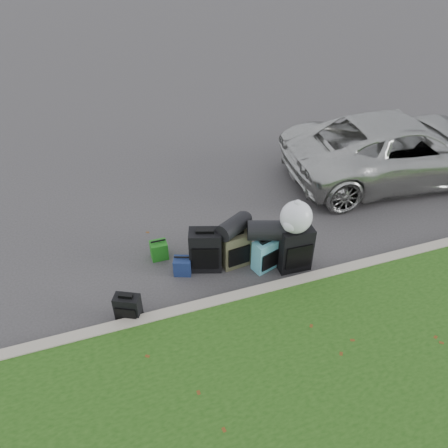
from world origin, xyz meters
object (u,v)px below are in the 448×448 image
object	(u,v)px
suitcase_small_black	(128,308)
tote_navy	(183,266)
tote_green	(159,250)
suitcase_large_black_left	(205,250)
suitcase_olive	(235,249)
suv	(400,148)
suitcase_teal	(265,255)
suitcase_large_black_right	(295,248)

from	to	relation	value
suitcase_small_black	tote_navy	xyz separation A→B (m)	(0.96, 0.68, -0.08)
tote_green	tote_navy	distance (m)	0.56
suitcase_large_black_left	suitcase_olive	world-z (taller)	suitcase_large_black_left
suv	suitcase_large_black_left	world-z (taller)	suv
suv	suitcase_small_black	bearing A→B (deg)	115.75
suitcase_large_black_left	suitcase_teal	bearing A→B (deg)	-1.55
suitcase_large_black_left	suitcase_olive	bearing A→B (deg)	10.69
suitcase_small_black	suitcase_large_black_left	world-z (taller)	suitcase_large_black_left
suv	tote_green	bearing A→B (deg)	106.46
suv	tote_navy	xyz separation A→B (m)	(-5.06, -1.47, -0.52)
suitcase_olive	suitcase_teal	size ratio (longest dim) A/B	1.12
suv	suitcase_large_black_left	distance (m)	4.90
suitcase_olive	tote_navy	xyz separation A→B (m)	(-0.87, 0.05, -0.16)
suitcase_teal	tote_green	world-z (taller)	suitcase_teal
suitcase_teal	suitcase_large_black_right	bearing A→B (deg)	-32.90
tote_navy	suitcase_teal	bearing A→B (deg)	7.18
suv	suitcase_olive	xyz separation A→B (m)	(-4.19, -1.53, -0.36)
suitcase_olive	suitcase_teal	distance (m)	0.49
suitcase_small_black	tote_green	size ratio (longest dim) A/B	1.43
suv	suitcase_teal	bearing A→B (deg)	121.36
suitcase_teal	tote_navy	size ratio (longest dim) A/B	1.88
suitcase_teal	suitcase_large_black_right	distance (m)	0.48
suitcase_olive	tote_green	distance (m)	1.27
suitcase_olive	tote_navy	bearing A→B (deg)	170.46
suv	suitcase_small_black	size ratio (longest dim) A/B	10.81
suitcase_large_black_left	tote_green	size ratio (longest dim) A/B	2.36
suitcase_large_black_left	tote_green	bearing A→B (deg)	161.78
suitcase_teal	suitcase_large_black_right	world-z (taller)	suitcase_large_black_right
suitcase_teal	suitcase_large_black_right	size ratio (longest dim) A/B	0.71
suv	suitcase_large_black_right	bearing A→B (deg)	125.96
suv	suitcase_large_black_left	xyz separation A→B (m)	(-4.67, -1.47, -0.30)
suitcase_small_black	tote_green	world-z (taller)	suitcase_small_black
tote_navy	suitcase_olive	bearing A→B (deg)	17.22
suv	suitcase_large_black_right	world-z (taller)	suv
suitcase_teal	suitcase_large_black_right	xyz separation A→B (m)	(0.45, -0.13, 0.11)
suitcase_small_black	suitcase_large_black_left	xyz separation A→B (m)	(1.35, 0.69, 0.14)
suv	suitcase_large_black_left	bearing A→B (deg)	113.48
suv	suitcase_large_black_right	distance (m)	3.84
suitcase_small_black	tote_green	bearing A→B (deg)	86.14
tote_green	suitcase_large_black_right	bearing A→B (deg)	-24.00
suitcase_small_black	tote_navy	distance (m)	1.18
suitcase_teal	tote_navy	world-z (taller)	suitcase_teal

